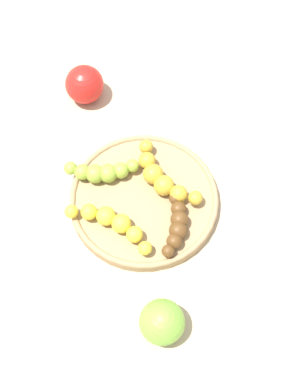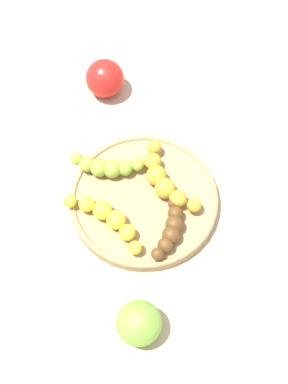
{
  "view_description": "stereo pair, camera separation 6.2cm",
  "coord_description": "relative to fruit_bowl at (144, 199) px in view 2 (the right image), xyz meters",
  "views": [
    {
      "loc": [
        0.05,
        0.39,
        0.78
      ],
      "look_at": [
        0.0,
        0.0,
        0.04
      ],
      "focal_mm": 47.59,
      "sensor_mm": 36.0,
      "label": 1
    },
    {
      "loc": [
        -0.01,
        0.39,
        0.78
      ],
      "look_at": [
        0.0,
        0.0,
        0.04
      ],
      "focal_mm": 47.59,
      "sensor_mm": 36.0,
      "label": 2
    }
  ],
  "objects": [
    {
      "name": "banana_spotted",
      "position": [
        -0.03,
        -0.02,
        0.02
      ],
      "size": [
        0.1,
        0.13,
        0.03
      ],
      "rotation": [
        0.0,
        0.0,
        0.55
      ],
      "color": "gold",
      "rests_on": "fruit_bowl"
    },
    {
      "name": "banana_green",
      "position": [
        0.07,
        -0.05,
        0.02
      ],
      "size": [
        0.13,
        0.05,
        0.03
      ],
      "rotation": [
        0.0,
        0.0,
        1.49
      ],
      "color": "#8CAD38",
      "rests_on": "fruit_bowl"
    },
    {
      "name": "apple_red",
      "position": [
        0.08,
        -0.24,
        0.02
      ],
      "size": [
        0.07,
        0.07,
        0.07
      ],
      "primitive_type": "sphere",
      "color": "red",
      "rests_on": "ground_plane"
    },
    {
      "name": "ground_plane",
      "position": [
        0.0,
        0.0,
        -0.01
      ],
      "size": [
        2.4,
        2.4,
        0.0
      ],
      "primitive_type": "plane",
      "color": "tan"
    },
    {
      "name": "banana_overripe",
      "position": [
        -0.05,
        0.06,
        0.02
      ],
      "size": [
        0.05,
        0.11,
        0.03
      ],
      "rotation": [
        0.0,
        0.0,
        2.87
      ],
      "color": "#593819",
      "rests_on": "fruit_bowl"
    },
    {
      "name": "banana_yellow",
      "position": [
        0.06,
        0.05,
        0.02
      ],
      "size": [
        0.13,
        0.1,
        0.03
      ],
      "rotation": [
        0.0,
        0.0,
        4.1
      ],
      "color": "yellow",
      "rests_on": "fruit_bowl"
    },
    {
      "name": "apple_green",
      "position": [
        0.0,
        0.21,
        0.02
      ],
      "size": [
        0.07,
        0.07,
        0.07
      ],
      "primitive_type": "sphere",
      "color": "#72B238",
      "rests_on": "ground_plane"
    },
    {
      "name": "fruit_bowl",
      "position": [
        0.0,
        0.0,
        0.0
      ],
      "size": [
        0.25,
        0.25,
        0.02
      ],
      "color": "#A08259",
      "rests_on": "ground_plane"
    }
  ]
}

